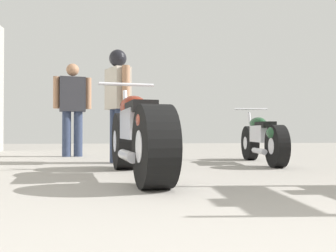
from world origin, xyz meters
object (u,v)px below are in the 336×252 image
Objects in this scene: motorcycle_maroon_cruiser at (138,135)px; mechanic_in_blue at (73,104)px; motorcycle_black_naked at (263,139)px; mechanic_with_helmet at (118,95)px.

mechanic_in_blue is (-1.14, 3.01, 0.52)m from motorcycle_maroon_cruiser.
motorcycle_maroon_cruiser is 1.32× the size of mechanic_in_blue.
motorcycle_maroon_cruiser is at bearing -69.20° from mechanic_in_blue.
motorcycle_black_naked is 2.14m from mechanic_with_helmet.
mechanic_in_blue is 1.63m from mechanic_with_helmet.
motorcycle_black_naked is at bearing -29.59° from mechanic_in_blue.
mechanic_in_blue is at bearing 122.36° from mechanic_with_helmet.
mechanic_with_helmet reaches higher than motorcycle_maroon_cruiser.
mechanic_in_blue is at bearing 150.41° from motorcycle_black_naked.
mechanic_in_blue reaches higher than motorcycle_black_naked.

